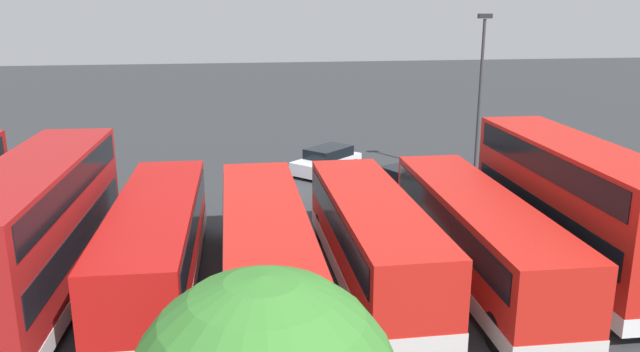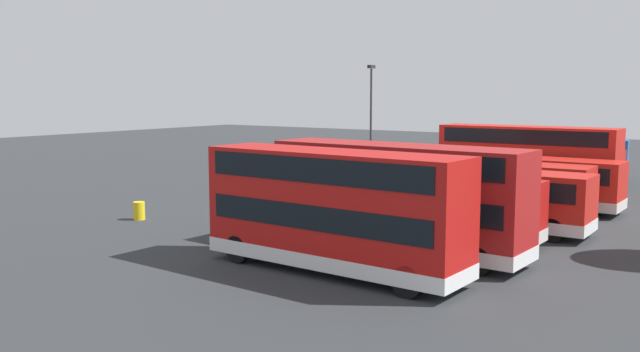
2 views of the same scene
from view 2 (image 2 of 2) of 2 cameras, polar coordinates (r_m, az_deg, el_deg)
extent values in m
plane|color=#2D3033|center=(41.80, -1.31, -2.13)|extent=(140.00, 140.00, 0.00)
cube|color=#A51919|center=(48.47, 17.89, 0.78)|extent=(2.71, 10.57, 2.60)
cube|color=silver|center=(48.59, 17.84, -0.42)|extent=(2.75, 10.61, 0.55)
cube|color=black|center=(48.41, 17.92, 1.48)|extent=(2.75, 9.77, 0.90)
cube|color=black|center=(50.25, 12.15, 1.86)|extent=(2.25, 0.09, 1.10)
cylinder|color=black|center=(48.85, 13.12, -0.32)|extent=(0.32, 1.10, 1.10)
cylinder|color=black|center=(50.92, 14.08, -0.05)|extent=(0.32, 1.10, 1.10)
cylinder|color=black|center=(46.50, 21.96, -1.02)|extent=(0.32, 1.10, 1.10)
cylinder|color=black|center=(48.68, 22.58, -0.70)|extent=(0.32, 1.10, 1.10)
cube|color=red|center=(44.54, 16.98, 1.31)|extent=(2.65, 10.92, 4.20)
cube|color=silver|center=(44.75, 16.90, -1.01)|extent=(2.69, 10.96, 0.55)
cube|color=black|center=(44.56, 16.97, 1.06)|extent=(2.70, 10.12, 0.90)
cube|color=black|center=(44.42, 17.05, 3.24)|extent=(2.70, 10.12, 0.90)
cube|color=black|center=(46.54, 10.55, 1.50)|extent=(2.25, 0.08, 1.10)
cylinder|color=black|center=(45.14, 11.56, -0.87)|extent=(0.31, 1.10, 1.10)
cylinder|color=black|center=(47.19, 12.65, -0.56)|extent=(0.31, 1.10, 1.10)
cylinder|color=black|center=(42.60, 21.59, -1.70)|extent=(0.31, 1.10, 1.10)
cylinder|color=black|center=(44.77, 22.27, -1.33)|extent=(0.31, 1.10, 1.10)
cube|color=red|center=(41.15, 15.98, -0.23)|extent=(2.75, 11.92, 2.60)
cube|color=silver|center=(41.29, 15.94, -1.64)|extent=(2.79, 11.96, 0.55)
cube|color=black|center=(41.08, 16.01, 0.60)|extent=(2.79, 11.12, 0.90)
cube|color=black|center=(43.42, 8.58, 1.14)|extent=(2.25, 0.10, 1.10)
cylinder|color=black|center=(42.00, 9.57, -1.42)|extent=(0.32, 1.10, 1.10)
cylinder|color=black|center=(44.02, 10.86, -1.06)|extent=(0.32, 1.10, 1.10)
cylinder|color=black|center=(38.95, 21.67, -2.49)|extent=(0.32, 1.10, 1.10)
cylinder|color=black|center=(41.12, 22.43, -2.05)|extent=(0.32, 1.10, 1.10)
cube|color=red|center=(37.91, 13.79, -0.76)|extent=(2.64, 10.89, 2.60)
cube|color=silver|center=(38.06, 13.75, -2.29)|extent=(2.68, 10.93, 0.55)
cube|color=black|center=(37.84, 13.82, 0.14)|extent=(2.69, 10.09, 0.90)
cube|color=black|center=(40.04, 6.48, 0.67)|extent=(2.25, 0.08, 1.10)
cylinder|color=black|center=(38.64, 7.54, -2.12)|extent=(0.31, 1.10, 1.10)
cylinder|color=black|center=(40.64, 8.97, -1.69)|extent=(0.31, 1.10, 1.10)
cylinder|color=black|center=(35.82, 19.17, -3.19)|extent=(0.31, 1.10, 1.10)
cylinder|color=black|center=(37.97, 20.05, -2.66)|extent=(0.31, 1.10, 1.10)
cube|color=red|center=(34.39, 12.35, -1.51)|extent=(2.56, 11.70, 2.60)
cube|color=silver|center=(34.56, 12.31, -3.19)|extent=(2.60, 11.74, 0.55)
cube|color=black|center=(34.31, 12.38, -0.52)|extent=(2.62, 10.90, 0.90)
cube|color=black|center=(36.92, 3.91, 0.16)|extent=(2.25, 0.06, 1.10)
cylinder|color=black|center=(35.49, 4.94, -2.91)|extent=(0.30, 1.10, 1.10)
cylinder|color=black|center=(37.44, 6.65, -2.41)|extent=(0.30, 1.10, 1.10)
cylinder|color=black|center=(32.11, 18.90, -4.34)|extent=(0.30, 1.10, 1.10)
cylinder|color=black|center=(34.25, 19.94, -3.68)|extent=(0.30, 1.10, 1.10)
cube|color=#B71411|center=(31.65, 8.20, -2.16)|extent=(2.81, 11.29, 2.60)
cube|color=silver|center=(31.83, 8.17, -3.98)|extent=(2.85, 11.33, 0.55)
cube|color=black|center=(31.56, 8.22, -1.09)|extent=(2.85, 10.50, 0.90)
cube|color=black|center=(34.52, -0.10, -0.31)|extent=(2.25, 0.11, 1.10)
cylinder|color=black|center=(33.06, 0.75, -3.63)|extent=(0.33, 1.11, 1.10)
cylinder|color=black|center=(34.89, 2.89, -3.07)|extent=(0.33, 1.11, 1.10)
cylinder|color=black|center=(29.13, 14.51, -5.33)|extent=(0.33, 1.11, 1.10)
cylinder|color=black|center=(31.19, 16.03, -4.56)|extent=(0.33, 1.11, 1.10)
cube|color=#A51919|center=(28.19, 6.44, -1.63)|extent=(3.05, 11.21, 4.20)
cube|color=silver|center=(28.52, 6.39, -5.25)|extent=(3.09, 11.25, 0.55)
cube|color=black|center=(28.22, 6.43, -2.03)|extent=(3.07, 10.41, 0.90)
cube|color=black|center=(28.00, 6.48, 1.41)|extent=(3.07, 10.41, 0.90)
cube|color=black|center=(31.40, -2.35, -1.06)|extent=(2.25, 0.16, 1.10)
cylinder|color=black|center=(29.95, -1.59, -4.76)|extent=(0.35, 1.11, 1.10)
cylinder|color=black|center=(31.70, 0.96, -4.10)|extent=(0.35, 1.11, 1.10)
cylinder|color=black|center=(25.71, 13.10, -6.94)|extent=(0.35, 1.11, 1.10)
cylinder|color=black|center=(27.72, 15.02, -5.98)|extent=(0.35, 1.11, 1.10)
cube|color=#B71411|center=(25.09, 1.12, -2.67)|extent=(2.99, 10.53, 4.20)
cube|color=silver|center=(25.46, 1.11, -6.72)|extent=(3.03, 10.57, 0.55)
cube|color=black|center=(25.12, 1.12, -3.12)|extent=(3.02, 9.74, 0.90)
cube|color=black|center=(24.88, 1.13, 0.74)|extent=(3.02, 9.74, 0.90)
cube|color=black|center=(28.48, -7.47, -1.96)|extent=(2.25, 0.16, 1.10)
cylinder|color=black|center=(27.03, -6.91, -6.11)|extent=(0.35, 1.11, 1.10)
cylinder|color=black|center=(28.65, -3.78, -5.32)|extent=(0.35, 1.11, 1.10)
cylinder|color=black|center=(22.57, 7.37, -8.79)|extent=(0.35, 1.11, 1.10)
cylinder|color=black|center=(24.48, 10.00, -7.57)|extent=(0.35, 1.11, 1.10)
cube|color=#235999|center=(54.75, 21.58, 1.47)|extent=(3.21, 5.78, 2.80)
cube|color=black|center=(55.25, 17.70, 1.37)|extent=(2.74, 2.32, 2.20)
cylinder|color=black|center=(54.24, 17.46, 0.21)|extent=(0.41, 1.03, 1.00)
cylinder|color=black|center=(56.46, 17.85, 0.46)|extent=(0.41, 1.03, 1.00)
cylinder|color=black|center=(53.63, 23.26, -0.12)|extent=(0.41, 1.03, 1.00)
cylinder|color=black|center=(55.87, 23.42, 0.15)|extent=(0.41, 1.03, 1.00)
cube|color=silver|center=(45.60, -2.95, -0.68)|extent=(4.34, 4.25, 0.70)
cube|color=black|center=(45.71, -2.98, 0.13)|extent=(2.99, 2.96, 0.55)
cylinder|color=black|center=(44.20, -1.71, -1.20)|extent=(0.62, 0.60, 0.64)
cylinder|color=black|center=(44.03, -3.77, -1.24)|extent=(0.62, 0.60, 0.64)
cylinder|color=black|center=(47.23, -2.18, -0.67)|extent=(0.62, 0.60, 0.64)
cylinder|color=black|center=(47.07, -4.11, -0.71)|extent=(0.62, 0.60, 0.64)
cube|color=black|center=(45.75, 4.14, -0.67)|extent=(4.84, 3.63, 0.70)
cube|color=black|center=(45.87, 4.17, 0.14)|extent=(3.15, 2.68, 0.55)
cylinder|color=black|center=(44.10, 5.04, -1.24)|extent=(0.67, 0.48, 0.64)
cylinder|color=black|center=(44.21, 2.96, -1.21)|extent=(0.67, 0.48, 0.64)
cylinder|color=black|center=(47.37, 5.24, -0.67)|extent=(0.67, 0.48, 0.64)
cylinder|color=black|center=(47.47, 3.31, -0.63)|extent=(0.67, 0.48, 0.64)
cylinder|color=#38383D|center=(50.63, 4.29, 4.24)|extent=(0.16, 0.16, 8.37)
cube|color=#262628|center=(50.60, 4.34, 9.14)|extent=(0.70, 0.30, 0.24)
cylinder|color=yellow|center=(36.98, -14.96, -2.84)|extent=(0.60, 0.60, 0.95)
camera|label=1|loc=(31.27, 46.98, 9.55)|focal=35.78mm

